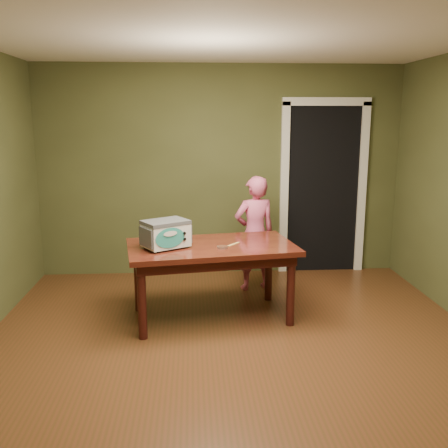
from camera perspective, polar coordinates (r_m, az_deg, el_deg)
name	(u,v)px	position (r m, az deg, el deg)	size (l,w,h in m)	color
floor	(239,364)	(4.20, 1.69, -15.69)	(5.00, 5.00, 0.00)	#562C18
room_shell	(240,152)	(3.73, 1.86, 8.21)	(4.52, 5.02, 2.61)	#4D522B
doorway	(317,187)	(6.75, 10.59, 4.19)	(1.10, 0.66, 2.25)	black
dining_table	(211,255)	(4.87, -1.46, -3.51)	(1.72, 1.13, 0.75)	#3A120D
toy_oven	(166,233)	(4.72, -6.68, -1.03)	(0.50, 0.46, 0.27)	#4C4F54
baking_pan	(222,247)	(4.71, -0.18, -2.65)	(0.10, 0.10, 0.02)	silver
spatula	(234,244)	(4.84, 1.11, -2.33)	(0.18, 0.03, 0.01)	#E4B963
child	(255,233)	(5.72, 3.52, -1.08)	(0.48, 0.32, 1.32)	#D85984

